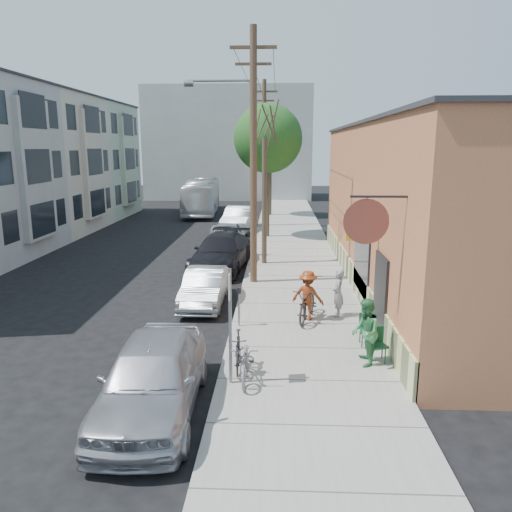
{
  "coord_description": "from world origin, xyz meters",
  "views": [
    {
      "loc": [
        3.43,
        -15.15,
        5.65
      ],
      "look_at": [
        2.6,
        3.78,
        1.5
      ],
      "focal_mm": 35.0,
      "sensor_mm": 36.0,
      "label": 1
    }
  ],
  "objects_px": {
    "utility_pole_near": "(252,153)",
    "patron_grey": "(338,293)",
    "parking_meter_far": "(255,239)",
    "parked_bike_a": "(238,351)",
    "cyclist": "(308,295)",
    "sign_post": "(230,315)",
    "tree_bare": "(264,202)",
    "tree_leafy_far": "(270,141)",
    "patio_chair_a": "(368,330)",
    "bus": "(202,197)",
    "parked_bike_b": "(245,360)",
    "car_1": "(205,287)",
    "car_4": "(239,219)",
    "tree_leafy_mid": "(268,139)",
    "car_0": "(153,377)",
    "car_2": "(221,253)",
    "car_3": "(227,235)",
    "parking_meter_near": "(239,300)",
    "patron_green": "(365,332)",
    "patio_chair_b": "(377,345)"
  },
  "relations": [
    {
      "from": "parking_meter_far",
      "to": "tree_bare",
      "type": "height_order",
      "value": "tree_bare"
    },
    {
      "from": "car_1",
      "to": "car_3",
      "type": "bearing_deg",
      "value": 91.62
    },
    {
      "from": "tree_leafy_mid",
      "to": "patron_green",
      "type": "height_order",
      "value": "tree_leafy_mid"
    },
    {
      "from": "patron_green",
      "to": "car_3",
      "type": "xyz_separation_m",
      "value": [
        -5.2,
        16.23,
        -0.38
      ]
    },
    {
      "from": "tree_leafy_mid",
      "to": "car_0",
      "type": "distance_m",
      "value": 22.0
    },
    {
      "from": "parking_meter_far",
      "to": "cyclist",
      "type": "relative_size",
      "value": 0.76
    },
    {
      "from": "tree_leafy_far",
      "to": "car_3",
      "type": "xyz_separation_m",
      "value": [
        -2.3,
        -12.93,
        -5.5
      ]
    },
    {
      "from": "cyclist",
      "to": "sign_post",
      "type": "bearing_deg",
      "value": 85.92
    },
    {
      "from": "utility_pole_near",
      "to": "tree_leafy_far",
      "type": "height_order",
      "value": "utility_pole_near"
    },
    {
      "from": "bus",
      "to": "tree_leafy_mid",
      "type": "bearing_deg",
      "value": -67.22
    },
    {
      "from": "car_0",
      "to": "parking_meter_far",
      "type": "bearing_deg",
      "value": 82.73
    },
    {
      "from": "parked_bike_b",
      "to": "car_1",
      "type": "bearing_deg",
      "value": 105.9
    },
    {
      "from": "patio_chair_b",
      "to": "parked_bike_b",
      "type": "xyz_separation_m",
      "value": [
        -3.36,
        -1.15,
        0.03
      ]
    },
    {
      "from": "parking_meter_far",
      "to": "parked_bike_a",
      "type": "xyz_separation_m",
      "value": [
        0.21,
        -13.57,
        -0.36
      ]
    },
    {
      "from": "parked_bike_a",
      "to": "cyclist",
      "type": "bearing_deg",
      "value": 60.14
    },
    {
      "from": "parking_meter_near",
      "to": "tree_bare",
      "type": "height_order",
      "value": "tree_bare"
    },
    {
      "from": "tree_bare",
      "to": "parked_bike_a",
      "type": "height_order",
      "value": "tree_bare"
    },
    {
      "from": "parked_bike_a",
      "to": "car_2",
      "type": "xyz_separation_m",
      "value": [
        -1.66,
        11.02,
        0.19
      ]
    },
    {
      "from": "cyclist",
      "to": "parked_bike_b",
      "type": "distance_m",
      "value": 4.68
    },
    {
      "from": "parking_meter_near",
      "to": "tree_leafy_mid",
      "type": "distance_m",
      "value": 16.99
    },
    {
      "from": "patio_chair_a",
      "to": "car_4",
      "type": "bearing_deg",
      "value": 111.71
    },
    {
      "from": "parking_meter_near",
      "to": "car_1",
      "type": "bearing_deg",
      "value": 119.77
    },
    {
      "from": "tree_leafy_far",
      "to": "tree_leafy_mid",
      "type": "bearing_deg",
      "value": -90.0
    },
    {
      "from": "tree_bare",
      "to": "sign_post",
      "type": "bearing_deg",
      "value": -92.04
    },
    {
      "from": "car_1",
      "to": "bus",
      "type": "height_order",
      "value": "bus"
    },
    {
      "from": "car_3",
      "to": "tree_bare",
      "type": "bearing_deg",
      "value": -67.88
    },
    {
      "from": "parked_bike_a",
      "to": "tree_leafy_mid",
      "type": "bearing_deg",
      "value": 86.57
    },
    {
      "from": "utility_pole_near",
      "to": "car_2",
      "type": "xyz_separation_m",
      "value": [
        -1.59,
        2.62,
        -4.59
      ]
    },
    {
      "from": "tree_leafy_far",
      "to": "patio_chair_a",
      "type": "height_order",
      "value": "tree_leafy_far"
    },
    {
      "from": "parked_bike_a",
      "to": "patron_green",
      "type": "bearing_deg",
      "value": 4.59
    },
    {
      "from": "tree_leafy_far",
      "to": "cyclist",
      "type": "relative_size",
      "value": 4.91
    },
    {
      "from": "parking_meter_far",
      "to": "patron_grey",
      "type": "xyz_separation_m",
      "value": [
        3.2,
        -9.41,
        -0.04
      ]
    },
    {
      "from": "patio_chair_a",
      "to": "parked_bike_a",
      "type": "relative_size",
      "value": 0.56
    },
    {
      "from": "patron_grey",
      "to": "parking_meter_near",
      "type": "bearing_deg",
      "value": -63.0
    },
    {
      "from": "car_4",
      "to": "bus",
      "type": "relative_size",
      "value": 0.49
    },
    {
      "from": "bus",
      "to": "car_1",
      "type": "bearing_deg",
      "value": -84.97
    },
    {
      "from": "parking_meter_far",
      "to": "tree_leafy_far",
      "type": "relative_size",
      "value": 0.16
    },
    {
      "from": "parking_meter_near",
      "to": "car_2",
      "type": "xyz_separation_m",
      "value": [
        -1.45,
        7.92,
        -0.17
      ]
    },
    {
      "from": "tree_bare",
      "to": "car_1",
      "type": "height_order",
      "value": "tree_bare"
    },
    {
      "from": "tree_leafy_mid",
      "to": "patron_grey",
      "type": "xyz_separation_m",
      "value": [
        2.65,
        -15.12,
        -5.21
      ]
    },
    {
      "from": "patio_chair_a",
      "to": "cyclist",
      "type": "height_order",
      "value": "cyclist"
    },
    {
      "from": "bus",
      "to": "cyclist",
      "type": "bearing_deg",
      "value": -78.3
    },
    {
      "from": "patron_green",
      "to": "car_1",
      "type": "height_order",
      "value": "patron_green"
    },
    {
      "from": "sign_post",
      "to": "tree_leafy_mid",
      "type": "bearing_deg",
      "value": 88.72
    },
    {
      "from": "tree_leafy_far",
      "to": "parked_bike_b",
      "type": "height_order",
      "value": "tree_leafy_far"
    },
    {
      "from": "parked_bike_a",
      "to": "parked_bike_b",
      "type": "bearing_deg",
      "value": -70.53
    },
    {
      "from": "patio_chair_a",
      "to": "car_4",
      "type": "xyz_separation_m",
      "value": [
        -5.21,
        20.31,
        0.25
      ]
    },
    {
      "from": "car_1",
      "to": "parking_meter_far",
      "type": "bearing_deg",
      "value": 79.71
    },
    {
      "from": "sign_post",
      "to": "car_0",
      "type": "bearing_deg",
      "value": -142.62
    },
    {
      "from": "utility_pole_near",
      "to": "patron_grey",
      "type": "xyz_separation_m",
      "value": [
        3.06,
        -4.24,
        -4.47
      ]
    }
  ]
}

